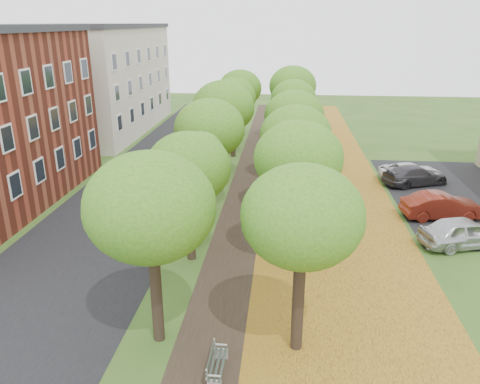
% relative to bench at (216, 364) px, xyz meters
% --- Properties ---
extents(ground, '(120.00, 120.00, 0.00)m').
position_rel_bench_xyz_m(ground, '(-0.06, 1.56, -0.39)').
color(ground, '#2D4C19').
rests_on(ground, ground).
extents(street_asphalt, '(8.00, 70.00, 0.01)m').
position_rel_bench_xyz_m(street_asphalt, '(-7.56, 16.56, -0.39)').
color(street_asphalt, black).
rests_on(street_asphalt, ground).
extents(footpath, '(3.20, 70.00, 0.01)m').
position_rel_bench_xyz_m(footpath, '(-0.06, 16.56, -0.39)').
color(footpath, black).
rests_on(footpath, ground).
extents(leaf_verge, '(7.50, 70.00, 0.01)m').
position_rel_bench_xyz_m(leaf_verge, '(4.94, 16.56, -0.39)').
color(leaf_verge, '#B28E20').
rests_on(leaf_verge, ground).
extents(parking_lot, '(9.00, 16.00, 0.01)m').
position_rel_bench_xyz_m(parking_lot, '(13.44, 17.56, -0.39)').
color(parking_lot, black).
rests_on(parking_lot, ground).
extents(tree_row_west, '(3.93, 33.93, 6.42)m').
position_rel_bench_xyz_m(tree_row_west, '(-2.26, 16.56, 4.33)').
color(tree_row_west, black).
rests_on(tree_row_west, ground).
extents(tree_row_east, '(3.93, 33.93, 6.42)m').
position_rel_bench_xyz_m(tree_row_east, '(2.54, 16.56, 4.33)').
color(tree_row_east, black).
rests_on(tree_row_east, ground).
extents(building_cream, '(10.30, 20.30, 10.40)m').
position_rel_bench_xyz_m(building_cream, '(-17.06, 34.56, 4.82)').
color(building_cream, beige).
rests_on(building_cream, ground).
extents(bench, '(0.49, 1.60, 0.75)m').
position_rel_bench_xyz_m(bench, '(0.00, 0.00, 0.00)').
color(bench, '#273129').
rests_on(bench, ground).
extents(car_silver, '(4.77, 2.96, 1.51)m').
position_rel_bench_xyz_m(car_silver, '(10.94, 10.12, 0.37)').
color(car_silver, '#BDBCC1').
rests_on(car_silver, ground).
extents(car_red, '(4.59, 2.15, 1.46)m').
position_rel_bench_xyz_m(car_red, '(10.94, 13.73, 0.34)').
color(car_red, maroon).
rests_on(car_red, ground).
extents(car_grey, '(4.97, 3.49, 1.33)m').
position_rel_bench_xyz_m(car_grey, '(10.94, 19.59, 0.28)').
color(car_grey, '#353439').
rests_on(car_grey, ground).
extents(car_white, '(4.69, 2.54, 1.25)m').
position_rel_bench_xyz_m(car_white, '(10.94, 20.34, 0.23)').
color(car_white, silver).
rests_on(car_white, ground).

